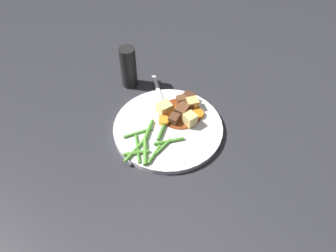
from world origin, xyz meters
name	(u,v)px	position (x,y,z in m)	size (l,w,h in m)	color
ground_plane	(168,130)	(0.00, 0.00, 0.00)	(3.00, 3.00, 0.00)	#2D2D33
dinner_plate	(168,128)	(0.00, 0.00, 0.01)	(0.26, 0.26, 0.01)	white
stew_sauce	(180,113)	(0.05, 0.01, 0.01)	(0.10, 0.10, 0.00)	brown
carrot_slice_0	(169,115)	(0.02, 0.02, 0.02)	(0.04, 0.04, 0.01)	orange
carrot_slice_1	(165,120)	(0.00, 0.01, 0.02)	(0.03, 0.03, 0.01)	orange
carrot_slice_2	(197,114)	(0.08, -0.02, 0.02)	(0.03, 0.03, 0.01)	orange
carrot_slice_3	(167,106)	(0.04, 0.05, 0.02)	(0.03, 0.03, 0.01)	orange
carrot_slice_4	(173,112)	(0.04, 0.02, 0.02)	(0.03, 0.03, 0.01)	orange
potato_chunk_0	(164,108)	(0.02, 0.04, 0.03)	(0.03, 0.03, 0.03)	#E5CC7A
potato_chunk_1	(190,119)	(0.04, -0.03, 0.03)	(0.03, 0.03, 0.03)	#E5CC7A
potato_chunk_2	(192,104)	(0.09, 0.01, 0.03)	(0.03, 0.03, 0.03)	#DBBC6B
meat_chunk_0	(182,110)	(0.05, 0.01, 0.02)	(0.03, 0.03, 0.02)	brown
meat_chunk_1	(187,106)	(0.07, 0.01, 0.02)	(0.02, 0.02, 0.02)	#4C2B19
meat_chunk_2	(182,100)	(0.08, 0.03, 0.02)	(0.02, 0.02, 0.02)	brown
meat_chunk_3	(188,98)	(0.09, 0.03, 0.02)	(0.03, 0.03, 0.02)	#4C2B19
meat_chunk_4	(174,119)	(0.02, 0.00, 0.02)	(0.03, 0.02, 0.02)	#56331E
green_bean_0	(163,147)	(-0.05, -0.04, 0.02)	(0.01, 0.01, 0.05)	#599E38
green_bean_1	(138,133)	(-0.07, 0.03, 0.02)	(0.01, 0.01, 0.07)	#66AD42
green_bean_2	(169,141)	(-0.03, -0.04, 0.02)	(0.01, 0.01, 0.07)	#599E38
green_bean_3	(154,155)	(-0.08, -0.04, 0.02)	(0.01, 0.01, 0.05)	#599E38
green_bean_4	(149,129)	(-0.04, 0.02, 0.02)	(0.01, 0.01, 0.06)	#599E38
green_bean_5	(136,149)	(-0.10, -0.01, 0.02)	(0.01, 0.01, 0.08)	#66AD42
green_bean_6	(136,153)	(-0.11, -0.02, 0.02)	(0.01, 0.01, 0.06)	#599E38
green_bean_7	(138,149)	(-0.10, -0.01, 0.02)	(0.01, 0.01, 0.08)	#4C8E33
green_bean_8	(164,129)	(-0.02, 0.00, 0.02)	(0.01, 0.01, 0.08)	#4C8E33
green_bean_9	(145,151)	(-0.09, -0.02, 0.02)	(0.01, 0.01, 0.07)	#599E38
fork	(161,99)	(0.05, 0.08, 0.01)	(0.10, 0.16, 0.00)	silver
pepper_mill	(128,67)	(0.03, 0.19, 0.06)	(0.04, 0.04, 0.11)	black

